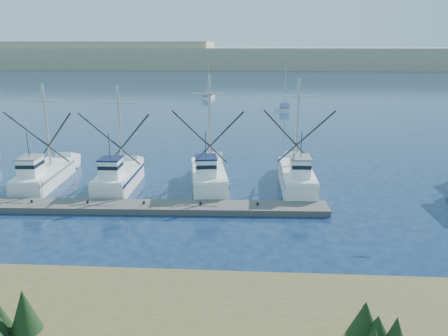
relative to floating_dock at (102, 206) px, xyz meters
The scene contains 6 objects.
ground 11.44m from the floating_dock, 33.29° to the right, with size 500.00×500.00×0.00m, color #0D1B39.
floating_dock is the anchor object (origin of this frame).
dune_ridge 204.00m from the floating_dock, 87.31° to the left, with size 360.00×60.00×10.00m, color tan.
trawler_fleet 5.05m from the floating_dock, 79.49° to the left, with size 31.13×8.14×8.94m.
sailboat_near 51.85m from the floating_dock, 71.64° to the left, with size 2.11×6.35×8.10m.
sailboat_far 66.17m from the floating_dock, 88.91° to the left, with size 2.17×6.28×8.10m.
Camera 1 is at (0.88, -22.09, 11.18)m, focal length 35.00 mm.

